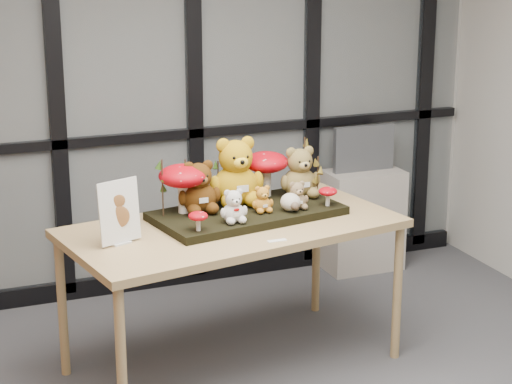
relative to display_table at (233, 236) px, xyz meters
name	(u,v)px	position (x,y,z in m)	size (l,w,h in m)	color
room_shell	(278,111)	(-0.23, -1.17, 0.91)	(5.00, 5.00, 5.00)	#B9B7AF
glass_partition	(127,82)	(-0.23, 1.30, 0.65)	(4.90, 0.06, 2.78)	#2D383F
display_table	(233,236)	(0.00, 0.00, 0.00)	(1.90, 1.18, 0.83)	tan
diorama_tray	(247,213)	(0.12, 0.09, 0.09)	(1.02, 0.51, 0.04)	black
bear_pooh_yellow	(235,167)	(0.10, 0.21, 0.32)	(0.32, 0.29, 0.42)	#C5920F
bear_brown_medium	(199,184)	(-0.14, 0.15, 0.26)	(0.24, 0.22, 0.31)	#49280A
bear_tan_back	(300,169)	(0.49, 0.22, 0.27)	(0.24, 0.22, 0.32)	olive
bear_small_yellow	(262,197)	(0.18, 0.02, 0.19)	(0.12, 0.11, 0.16)	orange
bear_white_bow	(233,204)	(-0.03, -0.09, 0.21)	(0.15, 0.14, 0.20)	white
bear_beige_small	(297,194)	(0.38, 0.00, 0.19)	(0.13, 0.12, 0.17)	#896F4C
plush_cream_hedgehog	(291,201)	(0.33, -0.02, 0.16)	(0.08, 0.08, 0.11)	beige
mushroom_back_left	(183,186)	(-0.22, 0.16, 0.26)	(0.26, 0.26, 0.29)	#A80510
mushroom_back_right	(266,172)	(0.32, 0.30, 0.25)	(0.26, 0.26, 0.28)	#A80510
mushroom_front_left	(198,220)	(-0.25, -0.16, 0.16)	(0.10, 0.10, 0.11)	#A80510
mushroom_front_right	(328,195)	(0.56, -0.01, 0.17)	(0.10, 0.10, 0.12)	#A80510
sprig_green_far_left	(163,188)	(-0.34, 0.14, 0.26)	(0.05, 0.05, 0.31)	#1C3C0D
sprig_green_mid_left	(186,184)	(-0.19, 0.23, 0.25)	(0.05, 0.05, 0.28)	#1C3C0D
sprig_dry_far_right	(304,165)	(0.55, 0.28, 0.27)	(0.05, 0.05, 0.33)	brown
sprig_dry_mid_right	(318,177)	(0.57, 0.15, 0.23)	(0.05, 0.05, 0.24)	brown
sprig_green_centre	(218,182)	(0.02, 0.27, 0.23)	(0.05, 0.05, 0.24)	#1C3C0D
sign_holder	(119,214)	(-0.63, -0.09, 0.22)	(0.23, 0.11, 0.33)	silver
label_card	(277,241)	(0.12, -0.34, 0.07)	(0.10, 0.03, 0.00)	white
cabinet	(363,220)	(1.39, 1.10, -0.41)	(0.54, 0.31, 0.72)	#ADA59B
monitor	(364,148)	(1.39, 1.12, 0.11)	(0.45, 0.05, 0.32)	#4B4D52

